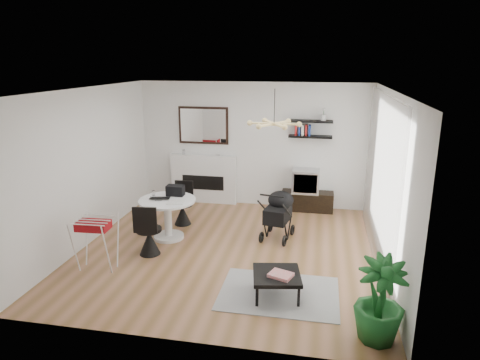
% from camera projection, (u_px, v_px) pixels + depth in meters
% --- Properties ---
extents(floor, '(5.00, 5.00, 0.00)m').
position_uv_depth(floor, '(229.00, 250.00, 7.32)').
color(floor, brown).
rests_on(floor, ground).
extents(ceiling, '(5.00, 5.00, 0.00)m').
position_uv_depth(ceiling, '(228.00, 90.00, 6.59)').
color(ceiling, white).
rests_on(ceiling, wall_back).
extents(wall_back, '(5.00, 0.00, 5.00)m').
position_uv_depth(wall_back, '(253.00, 145.00, 9.32)').
color(wall_back, white).
rests_on(wall_back, floor).
extents(wall_left, '(0.00, 5.00, 5.00)m').
position_uv_depth(wall_left, '(87.00, 167.00, 7.41)').
color(wall_left, white).
rests_on(wall_left, floor).
extents(wall_right, '(0.00, 5.00, 5.00)m').
position_uv_depth(wall_right, '(388.00, 182.00, 6.50)').
color(wall_right, white).
rests_on(wall_right, floor).
extents(sheer_curtain, '(0.04, 3.60, 2.60)m').
position_uv_depth(sheer_curtain, '(380.00, 178.00, 6.71)').
color(sheer_curtain, white).
rests_on(sheer_curtain, wall_right).
extents(fireplace, '(1.50, 0.17, 2.16)m').
position_uv_depth(fireplace, '(204.00, 173.00, 9.63)').
color(fireplace, white).
rests_on(fireplace, floor).
extents(shelf_lower, '(0.90, 0.25, 0.04)m').
position_uv_depth(shelf_lower, '(310.00, 137.00, 8.90)').
color(shelf_lower, black).
rests_on(shelf_lower, wall_back).
extents(shelf_upper, '(0.90, 0.25, 0.04)m').
position_uv_depth(shelf_upper, '(311.00, 121.00, 8.82)').
color(shelf_upper, black).
rests_on(shelf_upper, wall_back).
extents(pendant_lamp, '(0.90, 0.90, 0.10)m').
position_uv_depth(pendant_lamp, '(274.00, 124.00, 6.89)').
color(pendant_lamp, '#DEC074').
rests_on(pendant_lamp, ceiling).
extents(tv_console, '(1.10, 0.38, 0.41)m').
position_uv_depth(tv_console, '(307.00, 201.00, 9.22)').
color(tv_console, black).
rests_on(tv_console, floor).
extents(crt_tv, '(0.57, 0.50, 0.50)m').
position_uv_depth(crt_tv, '(306.00, 181.00, 9.10)').
color(crt_tv, '#BAB9BC').
rests_on(crt_tv, tv_console).
extents(dining_table, '(1.02, 1.02, 0.74)m').
position_uv_depth(dining_table, '(168.00, 213.00, 7.69)').
color(dining_table, white).
rests_on(dining_table, floor).
extents(laptop, '(0.40, 0.30, 0.03)m').
position_uv_depth(laptop, '(159.00, 199.00, 7.57)').
color(laptop, black).
rests_on(laptop, dining_table).
extents(black_bag, '(0.32, 0.19, 0.19)m').
position_uv_depth(black_bag, '(175.00, 190.00, 7.82)').
color(black_bag, black).
rests_on(black_bag, dining_table).
extents(newspaper, '(0.34, 0.29, 0.01)m').
position_uv_depth(newspaper, '(175.00, 202.00, 7.45)').
color(newspaper, white).
rests_on(newspaper, dining_table).
extents(drinking_glass, '(0.06, 0.06, 0.09)m').
position_uv_depth(drinking_glass, '(154.00, 193.00, 7.83)').
color(drinking_glass, white).
rests_on(drinking_glass, dining_table).
extents(chair_far, '(0.40, 0.41, 0.84)m').
position_uv_depth(chair_far, '(183.00, 211.00, 8.43)').
color(chair_far, black).
rests_on(chair_far, floor).
extents(chair_near, '(0.44, 0.45, 0.90)m').
position_uv_depth(chair_near, '(149.00, 239.00, 7.09)').
color(chair_near, black).
rests_on(chair_near, floor).
extents(drying_rack, '(0.58, 0.54, 0.83)m').
position_uv_depth(drying_rack, '(96.00, 243.00, 6.56)').
color(drying_rack, white).
rests_on(drying_rack, floor).
extents(stroller, '(0.61, 0.83, 0.95)m').
position_uv_depth(stroller, '(278.00, 216.00, 7.76)').
color(stroller, black).
rests_on(stroller, floor).
extents(rug, '(1.64, 1.19, 0.01)m').
position_uv_depth(rug, '(279.00, 293.00, 5.97)').
color(rug, gray).
rests_on(rug, floor).
extents(coffee_table, '(0.74, 0.74, 0.33)m').
position_uv_depth(coffee_table, '(277.00, 276.00, 5.83)').
color(coffee_table, black).
rests_on(coffee_table, rug).
extents(magazines, '(0.36, 0.33, 0.04)m').
position_uv_depth(magazines, '(281.00, 275.00, 5.74)').
color(magazines, '#DC3739').
rests_on(magazines, coffee_table).
extents(potted_plant, '(0.65, 0.65, 1.02)m').
position_uv_depth(potted_plant, '(380.00, 300.00, 4.86)').
color(potted_plant, '#1A5C23').
rests_on(potted_plant, floor).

